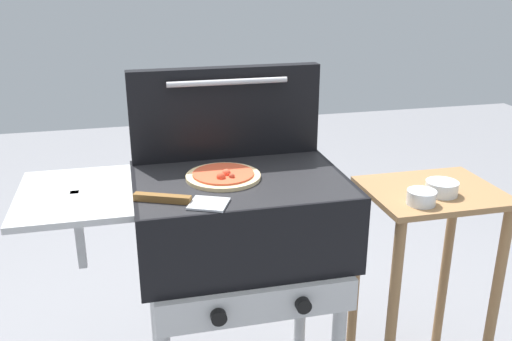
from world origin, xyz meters
TOP-DOWN VIEW (x-y plane):
  - grill at (-0.01, -0.00)m, footprint 0.96×0.53m
  - grill_lid_open at (0.00, 0.21)m, footprint 0.63×0.08m
  - pizza_pepperoni at (-0.05, 0.01)m, footprint 0.23×0.23m
  - spatula at (-0.19, -0.15)m, footprint 0.26×0.16m
  - prep_table at (0.66, 0.00)m, footprint 0.44×0.36m
  - topping_bowl_near at (0.66, -0.05)m, footprint 0.10×0.10m
  - topping_bowl_far at (0.56, -0.10)m, footprint 0.09×0.09m

SIDE VIEW (x-z plane):
  - prep_table at x=0.66m, z-range 0.17..0.97m
  - grill at x=-0.01m, z-range 0.31..1.21m
  - topping_bowl_near at x=0.66m, z-range 0.80..0.84m
  - topping_bowl_far at x=0.56m, z-range 0.80..0.84m
  - spatula at x=-0.19m, z-range 0.90..0.92m
  - pizza_pepperoni at x=-0.05m, z-range 0.89..0.93m
  - grill_lid_open at x=0.00m, z-range 0.90..1.20m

